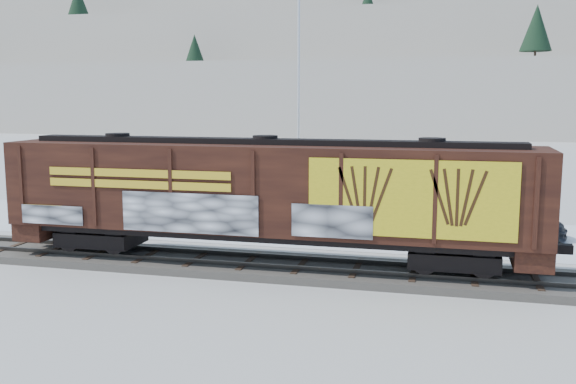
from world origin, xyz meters
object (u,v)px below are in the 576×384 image
(hopper_railcar, at_px, (266,192))
(car_white, at_px, (358,217))
(car_silver, at_px, (153,204))
(car_dark, at_px, (506,221))
(flagpole, at_px, (300,124))

(hopper_railcar, bearing_deg, car_white, 73.09)
(car_silver, distance_m, car_dark, 17.26)
(flagpole, distance_m, car_white, 7.39)
(flagpole, height_order, car_dark, flagpole)
(hopper_railcar, bearing_deg, car_silver, 136.64)
(car_white, relative_size, car_dark, 0.80)
(car_silver, bearing_deg, car_white, -70.82)
(car_silver, distance_m, car_white, 10.62)
(flagpole, bearing_deg, hopper_railcar, -82.77)
(flagpole, relative_size, car_white, 3.13)
(hopper_railcar, bearing_deg, flagpole, 97.23)
(hopper_railcar, height_order, flagpole, flagpole)
(hopper_railcar, relative_size, car_white, 4.73)
(flagpole, xyz_separation_m, car_white, (3.89, -4.73, -4.13))
(car_white, bearing_deg, car_dark, -71.70)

